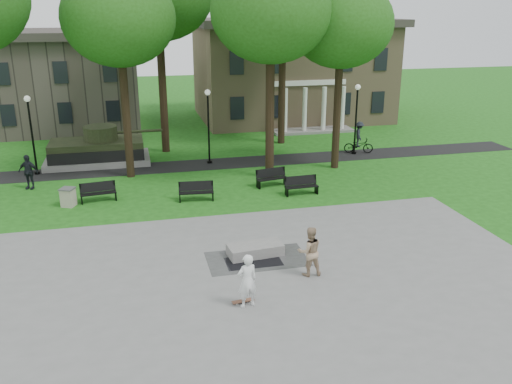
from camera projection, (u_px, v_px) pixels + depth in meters
ground at (241, 239)px, 23.56m from camera, size 120.00×120.00×0.00m
plaza at (271, 295)px, 18.95m from camera, size 22.00×16.00×0.02m
footpath at (203, 165)px, 34.60m from camera, size 44.00×2.60×0.01m
building_right at (290, 69)px, 48.25m from camera, size 17.00×12.00×8.60m
building_left at (43, 84)px, 44.37m from camera, size 15.00×10.00×7.20m
tree_1 at (119, 19)px, 29.32m from camera, size 6.20×6.20×11.63m
tree_2 at (271, 12)px, 29.12m from camera, size 6.60×6.60×12.16m
tree_3 at (341, 25)px, 31.25m from camera, size 6.00×6.00×11.19m
tree_5 at (283, 5)px, 37.02m from camera, size 6.40×6.40×12.44m
lamp_left at (31, 129)px, 31.78m from camera, size 0.36×0.36×4.73m
lamp_mid at (208, 120)px, 34.08m from camera, size 0.36×0.36×4.73m
lamp_right at (356, 114)px, 36.26m from camera, size 0.36×0.36×4.73m
tank_monument at (98, 150)px, 34.75m from camera, size 7.45×3.40×2.40m
puddle at (253, 262)px, 21.43m from camera, size 2.20×1.20×0.00m
concrete_block at (255, 250)px, 21.96m from camera, size 2.29×1.23×0.45m
skateboard at (243, 301)px, 18.48m from camera, size 0.80×0.30×0.07m
skateboarder at (247, 281)px, 17.94m from camera, size 0.78×0.60×1.92m
friend_watching at (310, 251)px, 20.10m from camera, size 0.95×0.75×1.92m
pedestrian_walker at (28, 172)px, 29.78m from camera, size 1.23×0.87×1.94m
cyclist at (359, 140)px, 37.15m from camera, size 2.08×1.25×2.17m
park_bench_0 at (98, 192)px, 28.00m from camera, size 1.84×0.74×1.00m
park_bench_1 at (196, 191)px, 28.12m from camera, size 1.83×0.69×1.00m
park_bench_2 at (272, 177)px, 30.38m from camera, size 1.85×0.86×1.00m
park_bench_3 at (301, 185)px, 29.04m from camera, size 1.82×0.59×1.00m
trash_bin at (68, 197)px, 27.30m from camera, size 0.86×0.86×0.96m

